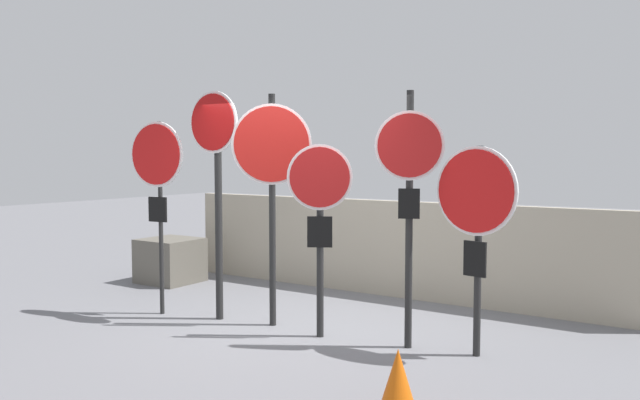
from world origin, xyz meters
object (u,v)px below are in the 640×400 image
object	(u,v)px
stop_sign_3	(320,202)
stop_sign_4	(409,177)
stop_sign_2	(272,164)
storage_crate	(170,260)
stop_sign_1	(216,163)
traffic_cone_0	(398,383)
stop_sign_0	(157,169)
stop_sign_5	(476,208)

from	to	relation	value
stop_sign_3	stop_sign_4	xyz separation A→B (m)	(0.94, 0.16, 0.28)
stop_sign_3	stop_sign_4	distance (m)	0.99
stop_sign_2	storage_crate	distance (m)	3.41
stop_sign_1	stop_sign_3	world-z (taller)	stop_sign_1
traffic_cone_0	stop_sign_0	bearing A→B (deg)	163.47
stop_sign_4	storage_crate	size ratio (longest dim) A/B	3.13
stop_sign_5	traffic_cone_0	bearing A→B (deg)	-79.74
stop_sign_1	stop_sign_0	bearing A→B (deg)	-164.57
stop_sign_1	stop_sign_3	distance (m)	1.47
stop_sign_5	traffic_cone_0	xyz separation A→B (m)	(-0.01, -1.61, -1.18)
stop_sign_3	traffic_cone_0	world-z (taller)	stop_sign_3
stop_sign_4	stop_sign_2	bearing A→B (deg)	160.24
stop_sign_0	storage_crate	size ratio (longest dim) A/B	2.85
stop_sign_3	stop_sign_0	bearing A→B (deg)	156.42
stop_sign_3	storage_crate	bearing A→B (deg)	130.85
traffic_cone_0	stop_sign_2	bearing A→B (deg)	147.59
storage_crate	stop_sign_4	bearing A→B (deg)	-13.48
traffic_cone_0	stop_sign_1	bearing A→B (deg)	156.29
stop_sign_2	stop_sign_4	world-z (taller)	stop_sign_2
stop_sign_0	traffic_cone_0	bearing A→B (deg)	-22.45
stop_sign_5	stop_sign_3	bearing A→B (deg)	-159.62
storage_crate	traffic_cone_0	bearing A→B (deg)	-26.84
stop_sign_0	stop_sign_4	xyz separation A→B (m)	(3.10, 0.40, -0.05)
stop_sign_0	stop_sign_3	distance (m)	2.20
stop_sign_2	traffic_cone_0	size ratio (longest dim) A/B	5.20
stop_sign_1	stop_sign_4	distance (m)	2.36
traffic_cone_0	storage_crate	distance (m)	5.71
stop_sign_1	stop_sign_5	xyz separation A→B (m)	(2.98, 0.31, -0.41)
stop_sign_0	stop_sign_4	world-z (taller)	stop_sign_4
traffic_cone_0	stop_sign_5	bearing A→B (deg)	89.68
stop_sign_3	traffic_cone_0	distance (m)	2.38
traffic_cone_0	storage_crate	size ratio (longest dim) A/B	0.61
stop_sign_1	storage_crate	bearing A→B (deg)	149.58
stop_sign_2	storage_crate	xyz separation A→B (m)	(-2.84, 1.15, -1.50)
stop_sign_0	stop_sign_1	distance (m)	0.78
stop_sign_2	stop_sign_3	bearing A→B (deg)	-38.70
stop_sign_0	stop_sign_3	xyz separation A→B (m)	(2.16, 0.24, -0.32)
stop_sign_0	stop_sign_2	distance (m)	1.51
stop_sign_1	stop_sign_2	world-z (taller)	stop_sign_1
stop_sign_2	storage_crate	size ratio (longest dim) A/B	3.19
stop_sign_3	traffic_cone_0	xyz separation A→B (m)	(1.56, -1.34, -1.19)
stop_sign_1	traffic_cone_0	world-z (taller)	stop_sign_1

